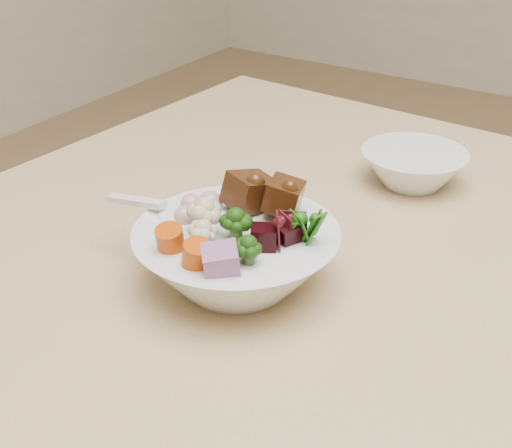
# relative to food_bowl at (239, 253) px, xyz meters

# --- Properties ---
(food_bowl) EXTENTS (0.20, 0.20, 0.11)m
(food_bowl) POSITION_rel_food_bowl_xyz_m (0.00, 0.00, 0.00)
(food_bowl) COLOR white
(food_bowl) RESTS_ON dining_table
(soup_spoon) EXTENTS (0.11, 0.03, 0.02)m
(soup_spoon) POSITION_rel_food_bowl_xyz_m (-0.08, -0.01, 0.02)
(soup_spoon) COLOR white
(soup_spoon) RESTS_ON food_bowl
(side_bowl) EXTENTS (0.13, 0.13, 0.04)m
(side_bowl) POSITION_rel_food_bowl_xyz_m (0.06, 0.31, -0.01)
(side_bowl) COLOR white
(side_bowl) RESTS_ON dining_table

